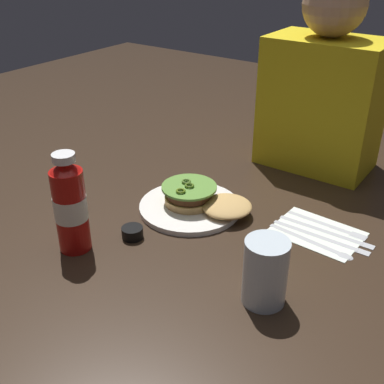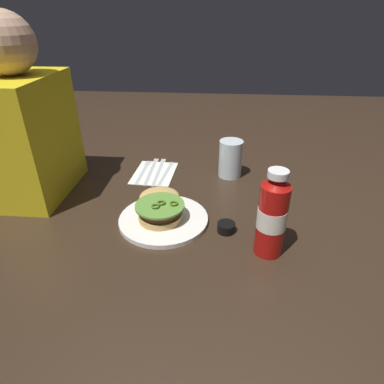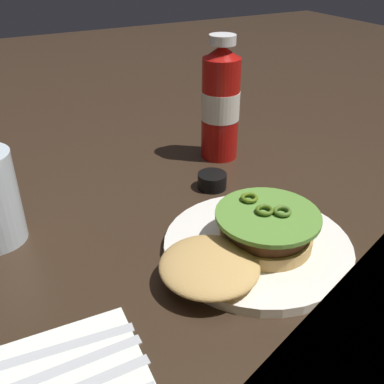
% 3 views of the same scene
% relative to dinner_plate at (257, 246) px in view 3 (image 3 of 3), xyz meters
% --- Properties ---
extents(ground_plane, '(3.00, 3.00, 0.00)m').
position_rel_dinner_plate_xyz_m(ground_plane, '(0.03, -0.10, -0.01)').
color(ground_plane, '#322318').
extents(dinner_plate, '(0.25, 0.25, 0.01)m').
position_rel_dinner_plate_xyz_m(dinner_plate, '(0.00, 0.00, 0.00)').
color(dinner_plate, white).
rests_on(dinner_plate, ground_plane).
extents(burger_sandwich, '(0.22, 0.15, 0.05)m').
position_rel_dinner_plate_xyz_m(burger_sandwich, '(0.03, 0.01, 0.03)').
color(burger_sandwich, tan).
rests_on(burger_sandwich, dinner_plate).
extents(ketchup_bottle, '(0.07, 0.07, 0.22)m').
position_rel_dinner_plate_xyz_m(ketchup_bottle, '(-0.11, -0.27, 0.10)').
color(ketchup_bottle, '#AF120E').
rests_on(ketchup_bottle, ground_plane).
extents(condiment_cup, '(0.05, 0.05, 0.03)m').
position_rel_dinner_plate_xyz_m(condiment_cup, '(-0.03, -0.17, 0.01)').
color(condiment_cup, black).
rests_on(condiment_cup, ground_plane).
extents(spoon_utensil, '(0.20, 0.04, 0.00)m').
position_rel_dinner_plate_xyz_m(spoon_utensil, '(0.32, 0.04, -0.00)').
color(spoon_utensil, silver).
rests_on(spoon_utensil, napkin).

